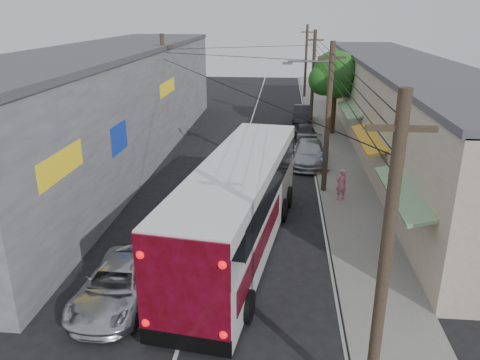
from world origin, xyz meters
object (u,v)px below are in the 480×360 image
object	(u,v)px
jeepney	(118,284)
parked_suv	(309,153)
parked_car_far	(303,114)
parked_car_mid	(306,133)
pedestrian_near	(341,184)
pedestrian_far	(324,158)
coach_bus	(239,205)

from	to	relation	value
jeepney	parked_suv	size ratio (longest dim) A/B	0.98
jeepney	parked_car_far	bearing A→B (deg)	77.44
parked_suv	parked_car_mid	world-z (taller)	parked_suv
parked_car_far	pedestrian_near	xyz separation A→B (m)	(1.37, -18.21, 0.20)
jeepney	pedestrian_near	bearing A→B (deg)	50.86
pedestrian_far	pedestrian_near	bearing A→B (deg)	110.78
coach_bus	parked_car_far	world-z (taller)	coach_bus
pedestrian_near	parked_suv	bearing A→B (deg)	-101.15
parked_suv	pedestrian_far	size ratio (longest dim) A/B	2.96
jeepney	parked_suv	xyz separation A→B (m)	(7.10, 16.07, 0.05)
jeepney	parked_suv	distance (m)	17.57
parked_car_mid	coach_bus	bearing A→B (deg)	-102.64
coach_bus	parked_suv	distance (m)	12.40
coach_bus	jeepney	xyz separation A→B (m)	(-3.71, -4.20, -1.31)
coach_bus	parked_car_far	bearing A→B (deg)	89.84
coach_bus	parked_car_far	distance (m)	24.08
jeepney	parked_car_mid	distance (m)	22.61
parked_car_mid	pedestrian_far	world-z (taller)	pedestrian_far
pedestrian_near	coach_bus	bearing A→B (deg)	26.24
coach_bus	jeepney	bearing A→B (deg)	-123.52
parked_car_mid	pedestrian_far	xyz separation A→B (m)	(0.80, -7.06, 0.29)
parked_suv	pedestrian_near	xyz separation A→B (m)	(1.37, -6.27, 0.23)
jeepney	parked_suv	world-z (taller)	parked_suv
parked_car_mid	pedestrian_near	xyz separation A→B (m)	(1.37, -11.66, 0.28)
parked_car_mid	pedestrian_near	distance (m)	11.75
coach_bus	parked_car_mid	size ratio (longest dim) A/B	3.41
jeepney	parked_car_far	size ratio (longest dim) A/B	1.07
parked_suv	pedestrian_far	distance (m)	1.86
jeepney	pedestrian_far	world-z (taller)	pedestrian_far
parked_suv	pedestrian_near	size ratio (longest dim) A/B	3.01
jeepney	pedestrian_near	xyz separation A→B (m)	(8.46, 9.80, 0.27)
parked_car_mid	pedestrian_far	bearing A→B (deg)	-85.09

